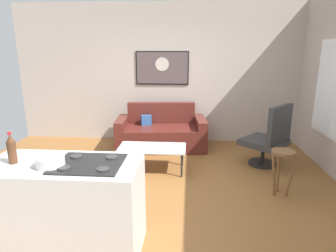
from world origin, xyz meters
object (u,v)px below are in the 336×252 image
object	(u,v)px
couch	(161,133)
armchair	(269,138)
coffee_table	(152,149)
bar_stool	(282,161)
wall_painting	(162,68)
mixing_bowl	(50,162)
soda_bottle	(12,149)

from	to	relation	value
couch	armchair	xyz separation A→B (m)	(1.86, -0.82, 0.20)
coffee_table	bar_stool	world-z (taller)	bar_stool
coffee_table	wall_painting	xyz separation A→B (m)	(0.01, 1.64, 1.17)
armchair	mixing_bowl	size ratio (longest dim) A/B	4.32
bar_stool	soda_bottle	size ratio (longest dim) A/B	2.11
couch	mixing_bowl	size ratio (longest dim) A/B	7.31
bar_stool	mixing_bowl	world-z (taller)	mixing_bowl
mixing_bowl	wall_painting	xyz separation A→B (m)	(0.64, 3.70, 0.58)
armchair	soda_bottle	size ratio (longest dim) A/B	3.58
soda_bottle	wall_painting	world-z (taller)	wall_painting
armchair	bar_stool	size ratio (longest dim) A/B	1.69
soda_bottle	wall_painting	xyz separation A→B (m)	(1.01, 3.63, 0.49)
mixing_bowl	armchair	bearing A→B (deg)	43.07
couch	bar_stool	distance (m)	2.54
soda_bottle	bar_stool	bearing A→B (deg)	24.97
bar_stool	wall_painting	distance (m)	3.12
bar_stool	mixing_bowl	xyz separation A→B (m)	(-2.43, -1.37, 0.47)
soda_bottle	wall_painting	bearing A→B (deg)	74.40
wall_painting	armchair	bearing A→B (deg)	-35.44
coffee_table	bar_stool	xyz separation A→B (m)	(1.81, -0.68, 0.12)
mixing_bowl	couch	bearing A→B (deg)	78.27
bar_stool	couch	bearing A→B (deg)	134.49
wall_painting	soda_bottle	bearing A→B (deg)	-105.60
armchair	soda_bottle	distance (m)	3.73
mixing_bowl	bar_stool	bearing A→B (deg)	29.39
bar_stool	mixing_bowl	size ratio (longest dim) A/B	2.55
coffee_table	soda_bottle	xyz separation A→B (m)	(-1.00, -1.99, 0.67)
mixing_bowl	wall_painting	world-z (taller)	wall_painting
wall_painting	coffee_table	bearing A→B (deg)	-90.42
bar_stool	soda_bottle	distance (m)	3.15
coffee_table	wall_painting	distance (m)	2.01
couch	coffee_table	size ratio (longest dim) A/B	1.67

